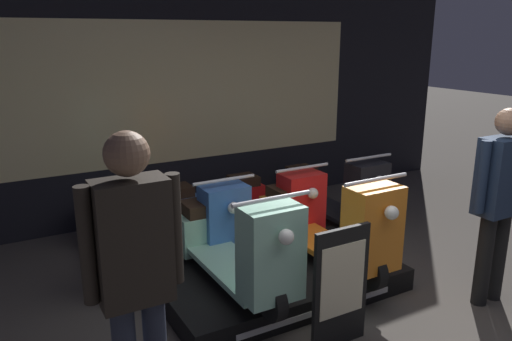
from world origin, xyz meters
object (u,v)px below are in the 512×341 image
object	(u,v)px
scooter_display_left	(235,246)
scooter_backrow_2	(273,205)
scooter_backrow_1	(201,219)
person_right_browsing	(500,192)
scooter_backrow_0	(118,235)
price_sign_board	(341,287)
scooter_backrow_3	(334,193)
person_left_browsing	(135,269)
scooter_display_right	(329,225)

from	to	relation	value
scooter_display_left	scooter_backrow_2	world-z (taller)	scooter_display_left
scooter_backrow_1	person_right_browsing	distance (m)	2.84
scooter_backrow_2	scooter_display_left	bearing A→B (deg)	-132.17
scooter_backrow_0	price_sign_board	bearing A→B (deg)	-61.54
scooter_display_left	price_sign_board	bearing A→B (deg)	-62.65
scooter_backrow_3	price_sign_board	bearing A→B (deg)	-127.00
scooter_backrow_0	scooter_backrow_2	world-z (taller)	same
scooter_backrow_0	scooter_backrow_3	size ratio (longest dim) A/B	1.00
scooter_display_left	scooter_backrow_3	xyz separation A→B (m)	(1.96, 1.20, -0.20)
person_right_browsing	scooter_backrow_3	bearing A→B (deg)	89.80
price_sign_board	scooter_display_left	bearing A→B (deg)	117.35
person_right_browsing	price_sign_board	distance (m)	1.61
scooter_backrow_0	scooter_backrow_1	xyz separation A→B (m)	(0.88, 0.00, 0.00)
scooter_backrow_3	person_right_browsing	bearing A→B (deg)	-90.20
scooter_backrow_0	person_right_browsing	world-z (taller)	person_right_browsing
person_left_browsing	price_sign_board	world-z (taller)	person_left_browsing
scooter_backrow_1	scooter_display_right	bearing A→B (deg)	-57.99
scooter_backrow_2	scooter_backrow_3	xyz separation A→B (m)	(0.88, 0.00, 0.00)
scooter_display_right	scooter_backrow_3	size ratio (longest dim) A/B	1.00
scooter_backrow_0	price_sign_board	world-z (taller)	scooter_backrow_0
person_left_browsing	scooter_backrow_3	bearing A→B (deg)	35.32
scooter_display_right	person_right_browsing	bearing A→B (deg)	-43.93
scooter_backrow_0	person_right_browsing	distance (m)	3.45
scooter_display_right	scooter_backrow_3	distance (m)	1.57
scooter_backrow_2	person_left_browsing	world-z (taller)	person_left_browsing
scooter_backrow_0	person_right_browsing	xyz separation A→B (m)	(2.62, -2.16, 0.62)
scooter_backrow_0	person_left_browsing	xyz separation A→B (m)	(-0.41, -2.16, 0.68)
scooter_backrow_1	price_sign_board	world-z (taller)	scooter_backrow_1
scooter_display_right	scooter_backrow_1	distance (m)	1.42
price_sign_board	scooter_backrow_3	bearing A→B (deg)	53.00
scooter_display_right	price_sign_board	xyz separation A→B (m)	(-0.52, -0.83, -0.10)
scooter_backrow_1	person_left_browsing	world-z (taller)	person_left_browsing
scooter_backrow_0	scooter_backrow_1	world-z (taller)	same
scooter_backrow_2	scooter_backrow_3	bearing A→B (deg)	0.00
person_left_browsing	scooter_backrow_0	bearing A→B (deg)	79.12
scooter_backrow_0	scooter_backrow_2	distance (m)	1.75
scooter_backrow_3	price_sign_board	world-z (taller)	scooter_backrow_3
scooter_display_left	scooter_backrow_1	xyz separation A→B (m)	(0.21, 1.20, -0.20)
scooter_backrow_0	scooter_backrow_3	distance (m)	2.63
scooter_backrow_3	price_sign_board	size ratio (longest dim) A/B	1.84
person_left_browsing	person_right_browsing	xyz separation A→B (m)	(3.03, -0.00, -0.06)
scooter_backrow_2	price_sign_board	bearing A→B (deg)	-107.83
scooter_display_left	person_left_browsing	xyz separation A→B (m)	(-1.08, -0.96, 0.48)
scooter_display_left	price_sign_board	world-z (taller)	scooter_display_left
scooter_display_left	scooter_backrow_0	bearing A→B (deg)	119.22
scooter_backrow_0	scooter_backrow_1	size ratio (longest dim) A/B	1.00
scooter_backrow_3	scooter_backrow_1	bearing A→B (deg)	180.00
scooter_display_left	scooter_backrow_1	world-z (taller)	scooter_display_left
scooter_display_right	scooter_backrow_0	bearing A→B (deg)	143.63
scooter_backrow_3	person_left_browsing	xyz separation A→B (m)	(-3.04, -2.16, 0.68)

